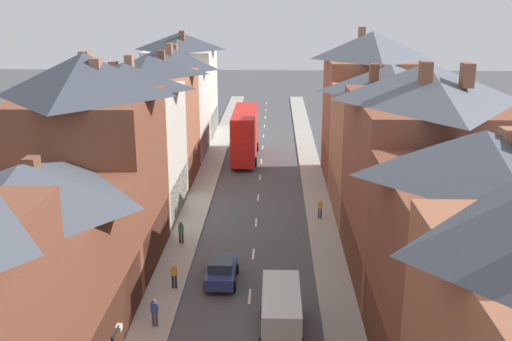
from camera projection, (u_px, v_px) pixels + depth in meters
name	position (u px, v px, depth m)	size (l,w,h in m)	color
pavement_left	(203.00, 189.00, 54.48)	(2.20, 104.00, 0.14)	#A8A399
pavement_right	(315.00, 190.00, 54.18)	(2.20, 104.00, 0.14)	#A8A399
centre_line_dashes	(258.00, 197.00, 52.43)	(0.14, 97.80, 0.01)	silver
terrace_row_left	(110.00, 158.00, 41.96)	(8.00, 78.01, 13.74)	#A36042
terrace_row_right	(436.00, 197.00, 32.47)	(8.00, 57.84, 14.24)	brown
double_decker_bus_lead	(245.00, 133.00, 64.09)	(2.74, 10.80, 5.30)	red
car_near_silver	(222.00, 270.00, 36.69)	(1.90, 3.94, 1.64)	navy
delivery_van	(281.00, 311.00, 30.90)	(2.20, 5.20, 2.41)	silver
pedestrian_mid_left	(154.00, 311.00, 31.49)	(0.36, 0.22, 1.61)	#3D4256
pedestrian_mid_right	(174.00, 274.00, 35.63)	(0.36, 0.22, 1.61)	#23232D
pedestrian_far_left	(181.00, 231.00, 42.15)	(0.36, 0.22, 1.61)	#23232D
pedestrian_far_right	(320.00, 208.00, 46.87)	(0.36, 0.22, 1.61)	#3D4256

